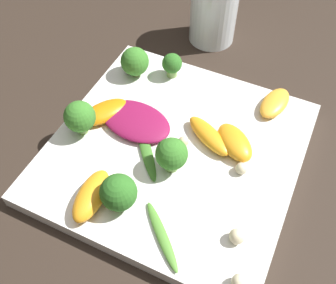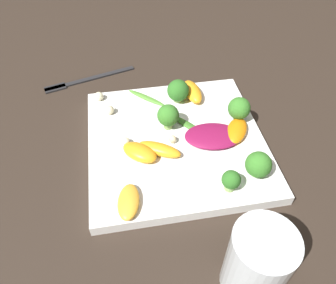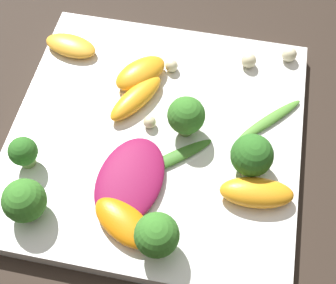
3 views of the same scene
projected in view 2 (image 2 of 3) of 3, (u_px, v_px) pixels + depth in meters
The scene contains 21 objects.
ground_plane at pixel (176, 146), 0.57m from camera, with size 2.40×2.40×0.00m, color #2D231C.
plate at pixel (176, 142), 0.56m from camera, with size 0.29×0.29×0.02m.
drinking_glass at pixel (257, 263), 0.37m from camera, with size 0.07×0.07×0.11m.
fork at pixel (80, 81), 0.69m from camera, with size 0.07×0.19×0.01m.
radicchio_leaf_0 at pixel (213, 136), 0.55m from camera, with size 0.07×0.10×0.01m.
orange_segment_0 at pixel (140, 152), 0.52m from camera, with size 0.06×0.07×0.02m.
orange_segment_1 at pixel (237, 130), 0.56m from camera, with size 0.07×0.06×0.02m.
orange_segment_2 at pixel (192, 92), 0.62m from camera, with size 0.07×0.04×0.02m.
orange_segment_3 at pixel (160, 149), 0.53m from camera, with size 0.06×0.07×0.02m.
orange_segment_4 at pixel (129, 202), 0.46m from camera, with size 0.06×0.04×0.01m.
broccoli_floret_0 at pixel (258, 165), 0.49m from camera, with size 0.04×0.04×0.04m.
broccoli_floret_1 at pixel (168, 116), 0.55m from camera, with size 0.04×0.04×0.05m.
broccoli_floret_2 at pixel (239, 109), 0.57m from camera, with size 0.04×0.04×0.05m.
broccoli_floret_3 at pixel (178, 91), 0.61m from camera, with size 0.04×0.04×0.04m.
broccoli_floret_4 at pixel (231, 180), 0.47m from camera, with size 0.03×0.03×0.04m.
arugula_sprig_0 at pixel (146, 98), 0.62m from camera, with size 0.07×0.07×0.01m.
arugula_sprig_1 at pixel (190, 126), 0.57m from camera, with size 0.08×0.07×0.01m.
macadamia_nut_0 at pixel (110, 110), 0.59m from camera, with size 0.02×0.02×0.02m.
macadamia_nut_1 at pixel (99, 96), 0.62m from camera, with size 0.02×0.02×0.02m.
macadamia_nut_2 at pixel (173, 139), 0.54m from camera, with size 0.01×0.01×0.01m.
macadamia_nut_3 at pixel (126, 140), 0.54m from camera, with size 0.01×0.01×0.01m.
Camera 2 is at (-0.38, 0.08, 0.42)m, focal length 35.00 mm.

